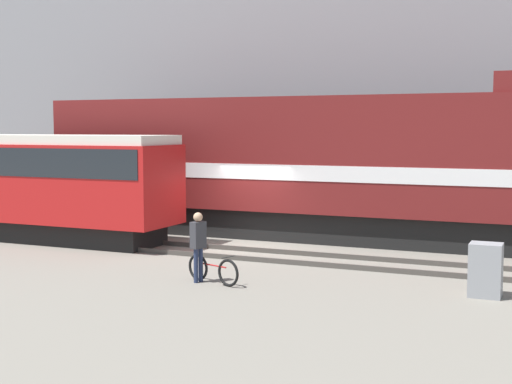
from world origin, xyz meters
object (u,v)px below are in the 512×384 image
at_px(bicycle, 213,270).
at_px(person, 198,240).
at_px(freight_locomotive, 306,165).
at_px(streetcar, 47,180).
at_px(signal_box, 486,270).

distance_m(bicycle, person, 0.81).
xyz_separation_m(freight_locomotive, person, (0.01, -7.71, -1.46)).
height_order(freight_locomotive, streetcar, freight_locomotive).
height_order(freight_locomotive, bicycle, freight_locomotive).
distance_m(streetcar, person, 8.58).
relative_size(person, signal_box, 1.43).
xyz_separation_m(bicycle, signal_box, (6.17, 1.24, 0.27)).
distance_m(streetcar, signal_box, 14.50).
bearing_deg(streetcar, freight_locomotive, 27.59).
bearing_deg(bicycle, streetcar, 155.43).
bearing_deg(streetcar, bicycle, -24.57).
bearing_deg(freight_locomotive, streetcar, -152.41).
bearing_deg(bicycle, person, -176.54).
relative_size(streetcar, bicycle, 5.59).
xyz_separation_m(person, signal_box, (6.55, 1.26, -0.44)).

